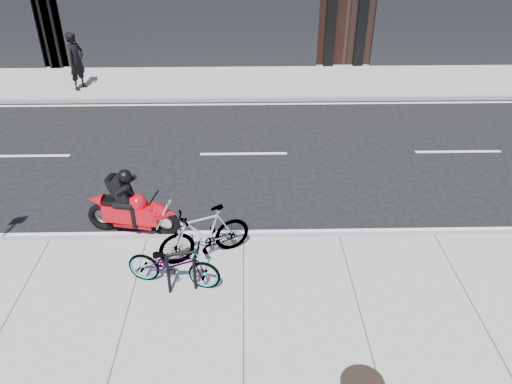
{
  "coord_description": "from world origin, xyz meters",
  "views": [
    {
      "loc": [
        0.08,
        -10.32,
        6.38
      ],
      "look_at": [
        0.27,
        -1.47,
        0.9
      ],
      "focal_mm": 35.0,
      "sensor_mm": 36.0,
      "label": 1
    }
  ],
  "objects_px": {
    "bike_rack": "(181,268)",
    "bicycle_rear": "(204,233)",
    "motorcycle": "(136,208)",
    "manhole_cover": "(363,383)",
    "bicycle_front": "(173,264)",
    "pedestrian": "(76,61)"
  },
  "relations": [
    {
      "from": "bicycle_front",
      "to": "manhole_cover",
      "type": "bearing_deg",
      "value": -114.93
    },
    {
      "from": "bicycle_rear",
      "to": "manhole_cover",
      "type": "bearing_deg",
      "value": 16.93
    },
    {
      "from": "bicycle_rear",
      "to": "manhole_cover",
      "type": "relative_size",
      "value": 2.78
    },
    {
      "from": "bicycle_front",
      "to": "pedestrian",
      "type": "xyz_separation_m",
      "value": [
        -4.56,
        10.35,
        0.54
      ]
    },
    {
      "from": "bike_rack",
      "to": "pedestrian",
      "type": "bearing_deg",
      "value": 114.15
    },
    {
      "from": "motorcycle",
      "to": "manhole_cover",
      "type": "height_order",
      "value": "motorcycle"
    },
    {
      "from": "bike_rack",
      "to": "bicycle_rear",
      "type": "xyz_separation_m",
      "value": [
        0.35,
        0.97,
        0.04
      ]
    },
    {
      "from": "bicycle_front",
      "to": "motorcycle",
      "type": "relative_size",
      "value": 0.85
    },
    {
      "from": "bike_rack",
      "to": "bicycle_rear",
      "type": "bearing_deg",
      "value": 70.17
    },
    {
      "from": "bicycle_rear",
      "to": "pedestrian",
      "type": "xyz_separation_m",
      "value": [
        -5.07,
        9.57,
        0.44
      ]
    },
    {
      "from": "bicycle_front",
      "to": "bicycle_rear",
      "type": "bearing_deg",
      "value": -21.81
    },
    {
      "from": "bike_rack",
      "to": "manhole_cover",
      "type": "bearing_deg",
      "value": -35.62
    },
    {
      "from": "bicycle_rear",
      "to": "motorcycle",
      "type": "relative_size",
      "value": 0.9
    },
    {
      "from": "motorcycle",
      "to": "manhole_cover",
      "type": "relative_size",
      "value": 3.09
    },
    {
      "from": "bicycle_front",
      "to": "manhole_cover",
      "type": "xyz_separation_m",
      "value": [
        3.0,
        -2.23,
        -0.45
      ]
    },
    {
      "from": "bike_rack",
      "to": "manhole_cover",
      "type": "xyz_separation_m",
      "value": [
        2.84,
        -2.04,
        -0.5
      ]
    },
    {
      "from": "bike_rack",
      "to": "motorcycle",
      "type": "xyz_separation_m",
      "value": [
        -1.15,
        1.95,
        -0.02
      ]
    },
    {
      "from": "manhole_cover",
      "to": "pedestrian",
      "type": "bearing_deg",
      "value": 121.04
    },
    {
      "from": "bike_rack",
      "to": "bicycle_front",
      "type": "relative_size",
      "value": 0.5
    },
    {
      "from": "bicycle_front",
      "to": "bike_rack",
      "type": "bearing_deg",
      "value": -128.45
    },
    {
      "from": "manhole_cover",
      "to": "bike_rack",
      "type": "bearing_deg",
      "value": 144.38
    },
    {
      "from": "motorcycle",
      "to": "manhole_cover",
      "type": "xyz_separation_m",
      "value": [
        3.99,
        -3.98,
        -0.49
      ]
    }
  ]
}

